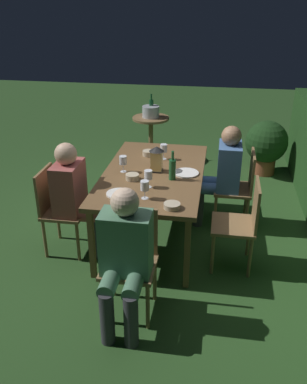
{
  "coord_description": "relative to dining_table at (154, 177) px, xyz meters",
  "views": [
    {
      "loc": [
        3.82,
        0.63,
        2.39
      ],
      "look_at": [
        0.0,
        0.0,
        0.52
      ],
      "focal_mm": 38.79,
      "sensor_mm": 36.0,
      "label": 1
    }
  ],
  "objects": [
    {
      "name": "chair_head_far",
      "position": [
        1.13,
        0.0,
        -0.21
      ],
      "size": [
        0.4,
        0.42,
        0.87
      ],
      "color": "brown",
      "rests_on": "ground"
    },
    {
      "name": "bowl_salad",
      "position": [
        0.74,
        0.28,
        0.08
      ],
      "size": [
        0.14,
        0.14,
        0.04
      ],
      "color": "#BCAD8E",
      "rests_on": "dining_table"
    },
    {
      "name": "chair_side_left_b",
      "position": [
        0.4,
        -0.89,
        -0.21
      ],
      "size": [
        0.42,
        0.4,
        0.87
      ],
      "color": "brown",
      "rests_on": "ground"
    },
    {
      "name": "wine_glass_a",
      "position": [
        0.36,
        0.01,
        0.17
      ],
      "size": [
        0.08,
        0.08,
        0.17
      ],
      "color": "silver",
      "rests_on": "dining_table"
    },
    {
      "name": "person_in_blue",
      "position": [
        -0.4,
        0.69,
        -0.06
      ],
      "size": [
        0.38,
        0.47,
        1.15
      ],
      "color": "#426699",
      "rests_on": "ground"
    },
    {
      "name": "plate_b",
      "position": [
        -0.01,
        0.33,
        0.06
      ],
      "size": [
        0.25,
        0.25,
        0.01
      ],
      "primitive_type": "cylinder",
      "color": "white",
      "rests_on": "dining_table"
    },
    {
      "name": "person_in_rust",
      "position": [
        0.4,
        -0.69,
        -0.06
      ],
      "size": [
        0.38,
        0.47,
        1.15
      ],
      "color": "#9E4C47",
      "rests_on": "ground"
    },
    {
      "name": "wine_glass_c",
      "position": [
        -0.38,
        0.05,
        0.17
      ],
      "size": [
        0.08,
        0.08,
        0.17
      ],
      "color": "silver",
      "rests_on": "dining_table"
    },
    {
      "name": "plate_a",
      "position": [
        0.56,
        -0.22,
        0.06
      ],
      "size": [
        0.23,
        0.23,
        0.01
      ],
      "primitive_type": "cylinder",
      "color": "white",
      "rests_on": "dining_table"
    },
    {
      "name": "wine_glass_b",
      "position": [
        0.04,
        -0.3,
        0.17
      ],
      "size": [
        0.08,
        0.08,
        0.17
      ],
      "color": "silver",
      "rests_on": "dining_table"
    },
    {
      "name": "ice_bucket",
      "position": [
        -2.29,
        -0.42,
        0.07
      ],
      "size": [
        0.26,
        0.26,
        0.34
      ],
      "color": "#B2B7BF",
      "rests_on": "side_table"
    },
    {
      "name": "wine_glass_d",
      "position": [
        0.6,
        0.02,
        0.17
      ],
      "size": [
        0.08,
        0.08,
        0.17
      ],
      "color": "silver",
      "rests_on": "dining_table"
    },
    {
      "name": "dining_table",
      "position": [
        0.0,
        0.0,
        0.0
      ],
      "size": [
        1.76,
        1.0,
        0.75
      ],
      "color": "brown",
      "rests_on": "ground"
    },
    {
      "name": "lantern_centerpiece",
      "position": [
        -0.03,
        0.03,
        0.2
      ],
      "size": [
        0.15,
        0.15,
        0.27
      ],
      "color": "black",
      "rests_on": "dining_table"
    },
    {
      "name": "chair_side_right_b",
      "position": [
        0.4,
        0.89,
        -0.21
      ],
      "size": [
        0.42,
        0.4,
        0.87
      ],
      "color": "brown",
      "rests_on": "ground"
    },
    {
      "name": "potted_plant_by_hedge",
      "position": [
        -1.97,
        1.3,
        -0.25
      ],
      "size": [
        0.6,
        0.6,
        0.78
      ],
      "color": "brown",
      "rests_on": "ground"
    },
    {
      "name": "ground_plane",
      "position": [
        0.0,
        0.0,
        -0.7
      ],
      "size": [
        16.0,
        16.0,
        0.0
      ],
      "primitive_type": "plane",
      "color": "#26471E"
    },
    {
      "name": "chair_side_right_a",
      "position": [
        -0.4,
        0.89,
        -0.21
      ],
      "size": [
        0.42,
        0.4,
        0.87
      ],
      "color": "brown",
      "rests_on": "ground"
    },
    {
      "name": "person_in_green",
      "position": [
        1.32,
        0.0,
        -0.06
      ],
      "size": [
        0.48,
        0.38,
        1.15
      ],
      "color": "#4C7A5B",
      "rests_on": "ground"
    },
    {
      "name": "bowl_olives",
      "position": [
        0.22,
        -0.17,
        0.08
      ],
      "size": [
        0.13,
        0.13,
        0.06
      ],
      "color": "#BCAD8E",
      "rests_on": "dining_table"
    },
    {
      "name": "green_bottle_on_table",
      "position": [
        0.15,
        0.21,
        0.16
      ],
      "size": [
        0.07,
        0.07,
        0.29
      ],
      "color": "#1E5B2D",
      "rests_on": "dining_table"
    },
    {
      "name": "side_table",
      "position": [
        -2.29,
        -0.42,
        -0.25
      ],
      "size": [
        0.56,
        0.56,
        0.67
      ],
      "color": "brown",
      "rests_on": "ground"
    },
    {
      "name": "bowl_bread",
      "position": [
        -0.46,
        -0.13,
        0.08
      ],
      "size": [
        0.13,
        0.13,
        0.06
      ],
      "color": "#BCAD8E",
      "rests_on": "dining_table"
    }
  ]
}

